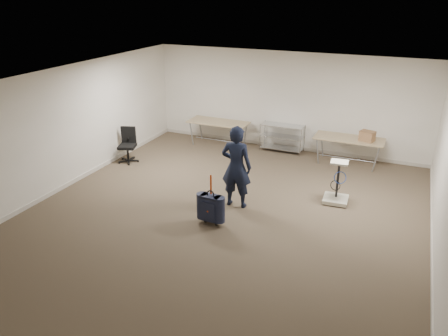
% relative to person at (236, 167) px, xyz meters
% --- Properties ---
extents(ground, '(9.00, 9.00, 0.00)m').
position_rel_person_xyz_m(ground, '(-0.07, -0.51, -0.91)').
color(ground, '#413627').
rests_on(ground, ground).
extents(room_shell, '(8.00, 9.00, 9.00)m').
position_rel_person_xyz_m(room_shell, '(-0.07, 0.87, -0.86)').
color(room_shell, silver).
rests_on(room_shell, ground).
extents(folding_table_left, '(1.80, 0.75, 0.73)m').
position_rel_person_xyz_m(folding_table_left, '(-1.97, 3.44, -0.23)').
color(folding_table_left, tan).
rests_on(folding_table_left, ground).
extents(folding_table_right, '(1.80, 0.75, 0.73)m').
position_rel_person_xyz_m(folding_table_right, '(1.83, 3.44, -0.23)').
color(folding_table_right, tan).
rests_on(folding_table_right, ground).
extents(wire_shelf, '(1.22, 0.47, 0.80)m').
position_rel_person_xyz_m(wire_shelf, '(-0.07, 3.69, -0.47)').
color(wire_shelf, silver).
rests_on(wire_shelf, ground).
extents(person, '(0.69, 0.47, 1.81)m').
position_rel_person_xyz_m(person, '(0.00, 0.00, 0.00)').
color(person, black).
rests_on(person, ground).
extents(suitcase, '(0.40, 0.25, 1.07)m').
position_rel_person_xyz_m(suitcase, '(-0.15, -0.97, -0.54)').
color(suitcase, '#161B32').
rests_on(suitcase, ground).
extents(office_chair, '(0.57, 0.58, 0.94)m').
position_rel_person_xyz_m(office_chair, '(-3.67, 1.24, -0.62)').
color(office_chair, black).
rests_on(office_chair, ground).
extents(equipment_cart, '(0.56, 0.56, 0.97)m').
position_rel_person_xyz_m(equipment_cart, '(1.97, 1.02, -0.65)').
color(equipment_cart, beige).
rests_on(equipment_cart, ground).
extents(cardboard_box, '(0.42, 0.37, 0.27)m').
position_rel_person_xyz_m(cardboard_box, '(2.28, 3.38, -0.04)').
color(cardboard_box, olive).
rests_on(cardboard_box, folding_table_right).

